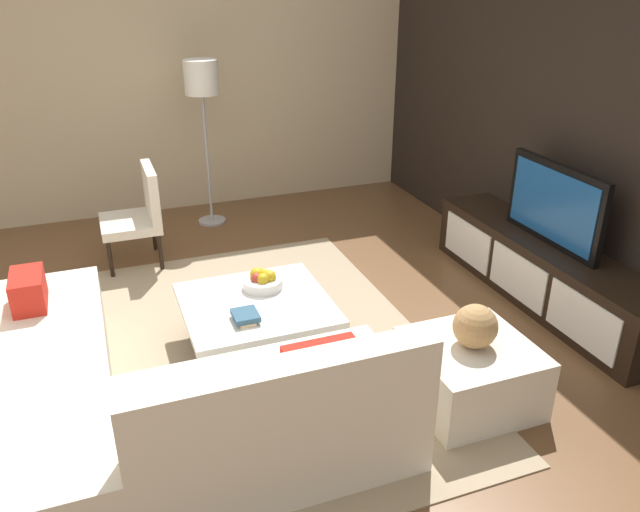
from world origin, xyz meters
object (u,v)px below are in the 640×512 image
at_px(television, 554,205).
at_px(sectional_couch, 117,398).
at_px(book_stack, 245,316).
at_px(media_console, 543,272).
at_px(floor_lamp, 202,88).
at_px(ottoman, 470,373).
at_px(fruit_bowl, 263,281).
at_px(decorative_ball, 475,326).
at_px(coffee_table, 257,325).
at_px(accent_chair_near, 140,210).

xyz_separation_m(television, sectional_couch, (0.50, -3.25, -0.53)).
bearing_deg(book_stack, sectional_couch, -64.86).
distance_m(media_console, television, 0.56).
bearing_deg(floor_lamp, ottoman, 13.86).
distance_m(fruit_bowl, book_stack, 0.46).
distance_m(television, fruit_bowl, 2.25).
bearing_deg(television, fruit_bowl, -97.27).
relative_size(television, floor_lamp, 0.61).
bearing_deg(ottoman, book_stack, -123.57).
xyz_separation_m(floor_lamp, ottoman, (3.48, 0.86, -1.18)).
bearing_deg(book_stack, decorative_ball, 56.43).
xyz_separation_m(floor_lamp, book_stack, (2.70, -0.32, -0.96)).
xyz_separation_m(television, book_stack, (0.12, -2.42, -0.40)).
distance_m(television, ottoman, 1.65).
bearing_deg(fruit_bowl, media_console, 82.73).
xyz_separation_m(coffee_table, floor_lamp, (-2.48, 0.19, 1.17)).
relative_size(sectional_couch, ottoman, 3.38).
relative_size(coffee_table, floor_lamp, 0.60).
xyz_separation_m(coffee_table, fruit_bowl, (-0.18, 0.10, 0.23)).
relative_size(television, coffee_table, 1.02).
distance_m(sectional_couch, coffee_table, 1.13).
bearing_deg(media_console, coffee_table, -92.49).
height_order(media_console, ottoman, media_console).
distance_m(coffee_table, accent_chair_near, 1.86).
distance_m(coffee_table, floor_lamp, 2.75).
bearing_deg(floor_lamp, fruit_bowl, -2.30).
bearing_deg(sectional_couch, accent_chair_near, 170.59).
bearing_deg(accent_chair_near, floor_lamp, 136.29).
distance_m(television, decorative_ball, 1.56).
bearing_deg(ottoman, sectional_couch, -101.06).
bearing_deg(ottoman, floor_lamp, -166.14).
distance_m(ottoman, fruit_bowl, 1.53).
bearing_deg(accent_chair_near, book_stack, 14.69).
xyz_separation_m(media_console, sectional_couch, (0.50, -3.25, 0.03)).
height_order(sectional_couch, decorative_ball, sectional_couch).
bearing_deg(media_console, decorative_ball, -54.26).
distance_m(television, book_stack, 2.46).
xyz_separation_m(decorative_ball, book_stack, (-0.78, -1.18, -0.12)).
bearing_deg(sectional_couch, television, 98.82).
relative_size(television, book_stack, 5.35).
bearing_deg(sectional_couch, media_console, 98.82).
height_order(coffee_table, floor_lamp, floor_lamp).
relative_size(sectional_couch, book_stack, 12.73).
bearing_deg(floor_lamp, media_console, 39.17).
bearing_deg(sectional_couch, floor_lamp, 159.62).
xyz_separation_m(ottoman, book_stack, (-0.78, -1.18, 0.21)).
height_order(fruit_bowl, decorative_ball, decorative_ball).
relative_size(media_console, television, 2.31).
xyz_separation_m(sectional_couch, floor_lamp, (-3.09, 1.15, 1.09)).
xyz_separation_m(television, coffee_table, (-0.10, -2.30, -0.61)).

